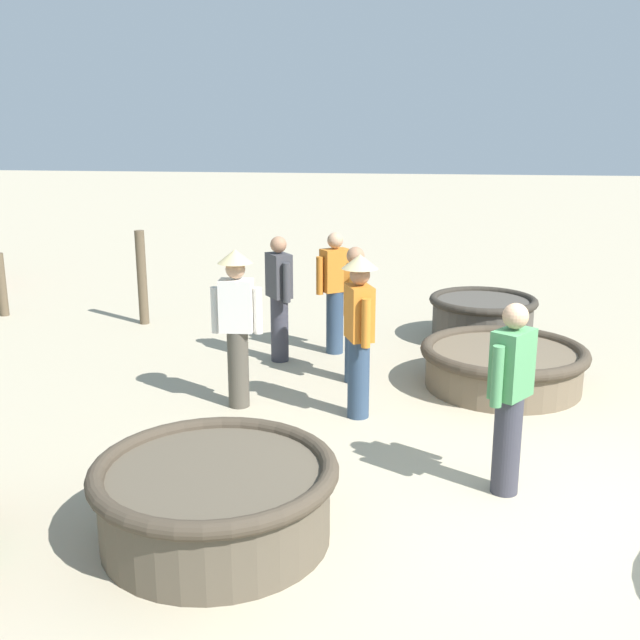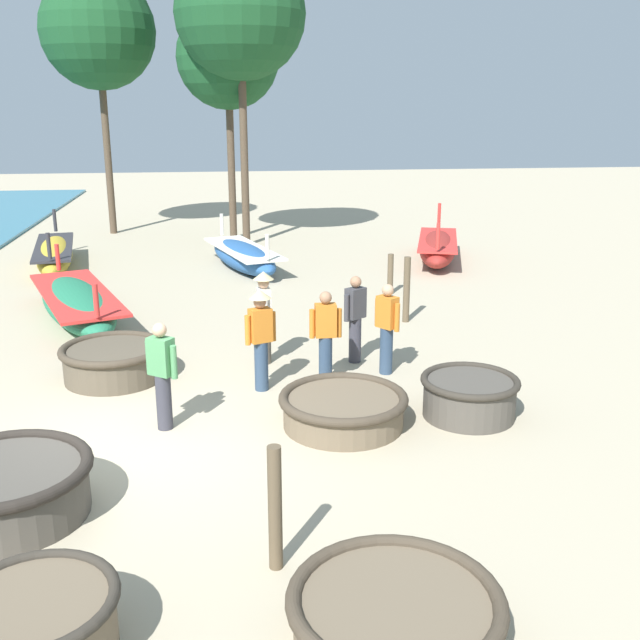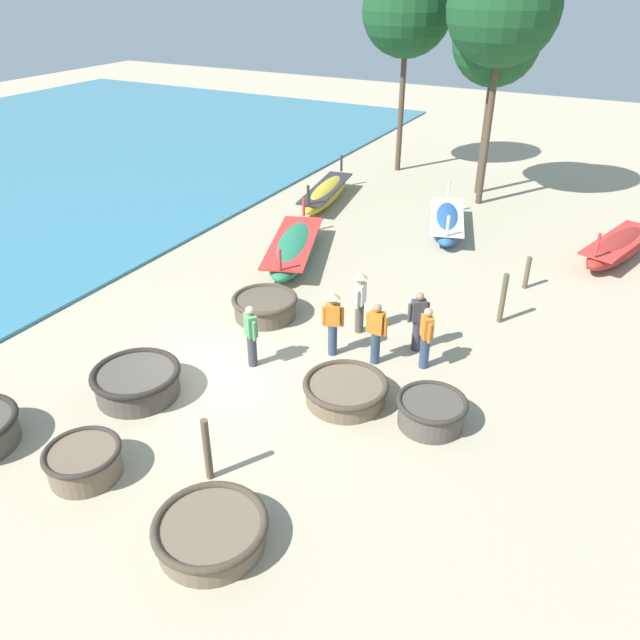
% 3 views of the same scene
% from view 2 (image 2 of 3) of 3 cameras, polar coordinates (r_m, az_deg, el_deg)
% --- Properties ---
extents(ground_plane, '(80.00, 80.00, 0.00)m').
position_cam_2_polar(ground_plane, '(10.48, -14.71, -9.65)').
color(ground_plane, tan).
extents(coracle_tilted, '(1.76, 1.76, 0.59)m').
position_cam_2_polar(coracle_tilted, '(12.98, -15.45, -2.98)').
color(coracle_tilted, brown).
rests_on(coracle_tilted, ground).
extents(coracle_nearest, '(1.42, 1.42, 0.61)m').
position_cam_2_polar(coracle_nearest, '(7.12, -20.85, -20.84)').
color(coracle_nearest, brown).
rests_on(coracle_nearest, ground).
extents(coracle_far_right, '(1.46, 1.46, 0.62)m').
position_cam_2_polar(coracle_far_right, '(11.28, 11.31, -5.64)').
color(coracle_far_right, '#4C473F').
rests_on(coracle_far_right, ground).
extents(coracle_front_right, '(1.90, 1.90, 0.50)m').
position_cam_2_polar(coracle_front_right, '(6.91, 5.76, -21.50)').
color(coracle_front_right, brown).
rests_on(coracle_front_right, ground).
extents(coracle_center, '(1.94, 1.94, 0.65)m').
position_cam_2_polar(coracle_center, '(9.25, -22.82, -11.69)').
color(coracle_center, '#4C473F').
rests_on(coracle_center, ground).
extents(coracle_weathered, '(1.86, 1.86, 0.49)m').
position_cam_2_polar(coracle_weathered, '(10.78, 1.78, -6.73)').
color(coracle_weathered, brown).
rests_on(coracle_weathered, ground).
extents(long_boat_green_hull, '(2.28, 4.26, 1.28)m').
position_cam_2_polar(long_boat_green_hull, '(20.73, -5.86, 4.87)').
color(long_boat_green_hull, '#285693').
rests_on(long_boat_green_hull, ground).
extents(long_boat_white_hull, '(2.15, 4.31, 1.43)m').
position_cam_2_polar(long_boat_white_hull, '(21.85, 8.95, 5.46)').
color(long_boat_white_hull, maroon).
rests_on(long_boat_white_hull, ground).
extents(long_boat_ochre_hull, '(2.85, 4.93, 1.26)m').
position_cam_2_polar(long_boat_ochre_hull, '(16.66, -18.02, 1.23)').
color(long_boat_ochre_hull, '#237551').
rests_on(long_boat_ochre_hull, ground).
extents(long_boat_red_hull, '(1.73, 4.74, 1.35)m').
position_cam_2_polar(long_boat_red_hull, '(21.99, -19.58, 4.72)').
color(long_boat_red_hull, gold).
rests_on(long_boat_red_hull, ground).
extents(fisherman_hauling, '(0.45, 0.38, 1.57)m').
position_cam_2_polar(fisherman_hauling, '(13.17, 2.71, 0.24)').
color(fisherman_hauling, '#383842').
rests_on(fisherman_hauling, ground).
extents(fisherman_with_hat, '(0.53, 0.22, 1.57)m').
position_cam_2_polar(fisherman_with_hat, '(12.14, 0.43, -1.17)').
color(fisherman_with_hat, '#2D425B').
rests_on(fisherman_with_hat, ground).
extents(fisherman_standing_left, '(0.36, 0.53, 1.67)m').
position_cam_2_polar(fisherman_standing_left, '(13.10, -4.28, 0.67)').
color(fisherman_standing_left, '#4C473D').
rests_on(fisherman_standing_left, ground).
extents(fisherman_by_coracle, '(0.45, 0.38, 1.57)m').
position_cam_2_polar(fisherman_by_coracle, '(10.71, -11.93, -4.00)').
color(fisherman_by_coracle, '#383842').
rests_on(fisherman_by_coracle, ground).
extents(fisherman_standing_right, '(0.50, 0.36, 1.67)m').
position_cam_2_polar(fisherman_standing_right, '(11.88, -4.55, -1.01)').
color(fisherman_standing_right, '#2D425B').
rests_on(fisherman_standing_right, ground).
extents(fisherman_crouching, '(0.38, 0.44, 1.57)m').
position_cam_2_polar(fisherman_crouching, '(12.65, 5.12, -0.50)').
color(fisherman_crouching, '#2D425B').
rests_on(fisherman_crouching, ground).
extents(mooring_post_inland, '(0.14, 0.14, 0.98)m').
position_cam_2_polar(mooring_post_inland, '(18.01, 5.38, 3.50)').
color(mooring_post_inland, brown).
rests_on(mooring_post_inland, ground).
extents(mooring_post_mid_beach, '(0.14, 0.14, 1.39)m').
position_cam_2_polar(mooring_post_mid_beach, '(15.72, 6.62, 2.31)').
color(mooring_post_mid_beach, brown).
rests_on(mooring_post_mid_beach, ground).
extents(mooring_post_shoreline, '(0.14, 0.14, 1.33)m').
position_cam_2_polar(mooring_post_shoreline, '(7.58, -3.44, -14.13)').
color(mooring_post_shoreline, brown).
rests_on(mooring_post_shoreline, ground).
extents(tree_left_mid, '(3.92, 3.92, 8.93)m').
position_cam_2_polar(tree_left_mid, '(24.00, -6.10, 22.23)').
color(tree_left_mid, '#4C3D2D').
rests_on(tree_left_mid, ground).
extents(tree_rightmost, '(3.25, 3.25, 7.41)m').
position_cam_2_polar(tree_rightmost, '(25.18, -7.04, 19.22)').
color(tree_rightmost, '#4C3D2D').
rests_on(tree_rightmost, ground).
extents(tree_center, '(3.73, 3.73, 8.49)m').
position_cam_2_polar(tree_center, '(27.04, -16.56, 20.30)').
color(tree_center, '#4C3D2D').
rests_on(tree_center, ground).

